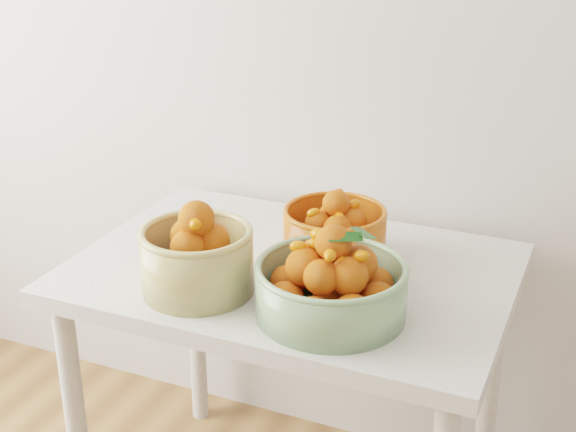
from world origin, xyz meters
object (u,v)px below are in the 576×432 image
at_px(bowl_orange, 335,234).
at_px(table, 292,302).
at_px(bowl_green, 332,285).
at_px(bowl_cream, 197,258).

bearing_deg(bowl_orange, table, -139.08).
height_order(bowl_green, bowl_orange, bowl_green).
distance_m(bowl_green, bowl_orange, 0.26).
xyz_separation_m(bowl_cream, bowl_orange, (0.22, 0.26, -0.01)).
relative_size(table, bowl_orange, 3.53).
distance_m(bowl_cream, bowl_green, 0.30).
distance_m(table, bowl_cream, 0.29).
bearing_deg(bowl_cream, bowl_green, 2.82).
relative_size(table, bowl_green, 2.76).
height_order(bowl_cream, bowl_green, bowl_cream).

